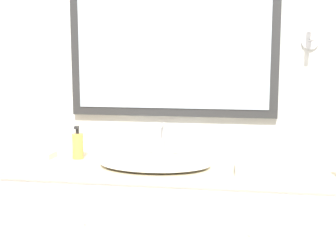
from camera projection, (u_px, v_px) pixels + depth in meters
wall_back at (181, 85)px, 2.55m from camera, size 8.00×0.18×2.55m
vanity_counter at (173, 251)px, 2.39m from camera, size 2.16×0.54×0.90m
sink_basin at (155, 162)px, 2.32m from camera, size 0.55×0.43×0.19m
soap_bottle at (78, 145)px, 2.48m from camera, size 0.06×0.06×0.18m
appliance_box at (261, 163)px, 2.14m from camera, size 0.22×0.14×0.11m
hand_towel_near_sink at (255, 160)px, 2.38m from camera, size 0.15×0.12×0.04m
hand_towel_far_corner at (40, 155)px, 2.51m from camera, size 0.15×0.11×0.03m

